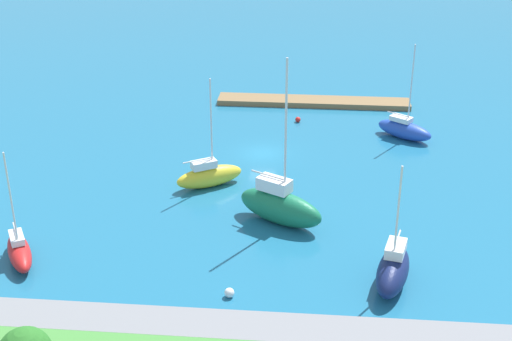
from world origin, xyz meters
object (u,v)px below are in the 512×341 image
at_px(sailboat_red_outer_mooring, 19,251).
at_px(mooring_buoy_red, 298,119).
at_px(pier_dock, 313,102).
at_px(sailboat_green_far_south, 280,205).
at_px(sailboat_navy_far_north, 393,270).
at_px(sailboat_yellow_mid_basin, 209,175).
at_px(mooring_buoy_white, 229,293).
at_px(sailboat_blue_lone_south, 404,129).

bearing_deg(sailboat_red_outer_mooring, mooring_buoy_red, 117.82).
xyz_separation_m(pier_dock, sailboat_green_far_south, (2.30, 28.93, 1.30)).
bearing_deg(pier_dock, sailboat_navy_far_north, 99.46).
bearing_deg(sailboat_green_far_south, sailboat_red_outer_mooring, -129.40).
distance_m(sailboat_red_outer_mooring, sailboat_yellow_mid_basin, 18.53).
height_order(sailboat_green_far_south, mooring_buoy_white, sailboat_green_far_south).
distance_m(pier_dock, sailboat_navy_far_north, 37.83).
relative_size(sailboat_green_far_south, mooring_buoy_red, 23.51).
distance_m(sailboat_red_outer_mooring, mooring_buoy_white, 16.56).
xyz_separation_m(sailboat_blue_lone_south, mooring_buoy_white, (14.84, 30.14, -0.66)).
distance_m(pier_dock, sailboat_red_outer_mooring, 42.41).
relative_size(pier_dock, mooring_buoy_white, 32.37).
relative_size(sailboat_blue_lone_south, mooring_buoy_white, 14.56).
xyz_separation_m(sailboat_blue_lone_south, mooring_buoy_red, (11.30, -3.63, -0.71)).
relative_size(sailboat_green_far_south, sailboat_yellow_mid_basin, 1.39).
xyz_separation_m(sailboat_green_far_south, mooring_buoy_white, (2.86, 10.84, -1.26)).
bearing_deg(mooring_buoy_red, sailboat_red_outer_mooring, 57.13).
distance_m(sailboat_yellow_mid_basin, mooring_buoy_white, 17.48).
bearing_deg(mooring_buoy_white, sailboat_green_far_south, -104.80).
height_order(sailboat_green_far_south, sailboat_yellow_mid_basin, sailboat_green_far_south).
relative_size(sailboat_blue_lone_south, sailboat_green_far_south, 0.72).
relative_size(sailboat_blue_lone_south, sailboat_red_outer_mooring, 1.12).
height_order(sailboat_red_outer_mooring, mooring_buoy_red, sailboat_red_outer_mooring).
xyz_separation_m(sailboat_navy_far_north, sailboat_red_outer_mooring, (27.63, -0.71, -0.42)).
height_order(pier_dock, mooring_buoy_white, mooring_buoy_white).
bearing_deg(sailboat_yellow_mid_basin, sailboat_red_outer_mooring, -162.32).
relative_size(sailboat_blue_lone_south, sailboat_yellow_mid_basin, 1.00).
xyz_separation_m(pier_dock, sailboat_red_outer_mooring, (21.41, 36.60, 0.59)).
height_order(sailboat_green_far_south, mooring_buoy_red, sailboat_green_far_south).
xyz_separation_m(sailboat_red_outer_mooring, sailboat_yellow_mid_basin, (-12.31, -13.84, 0.20)).
bearing_deg(sailboat_blue_lone_south, sailboat_red_outer_mooring, -104.12).
relative_size(sailboat_blue_lone_south, sailboat_navy_far_north, 1.07).
bearing_deg(sailboat_green_far_south, sailboat_navy_far_north, -15.81).
bearing_deg(sailboat_navy_far_north, sailboat_red_outer_mooring, -77.40).
height_order(pier_dock, sailboat_navy_far_north, sailboat_navy_far_north).
xyz_separation_m(sailboat_green_far_south, mooring_buoy_red, (-0.67, -22.94, -1.31)).
distance_m(pier_dock, mooring_buoy_red, 6.21).
xyz_separation_m(sailboat_navy_far_north, mooring_buoy_red, (7.85, -31.31, -1.02)).
bearing_deg(mooring_buoy_red, sailboat_yellow_mid_basin, 65.97).
relative_size(pier_dock, sailboat_blue_lone_south, 2.22).
xyz_separation_m(sailboat_blue_lone_south, sailboat_red_outer_mooring, (31.09, 26.98, -0.11)).
height_order(sailboat_blue_lone_south, sailboat_navy_far_north, sailboat_blue_lone_south).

